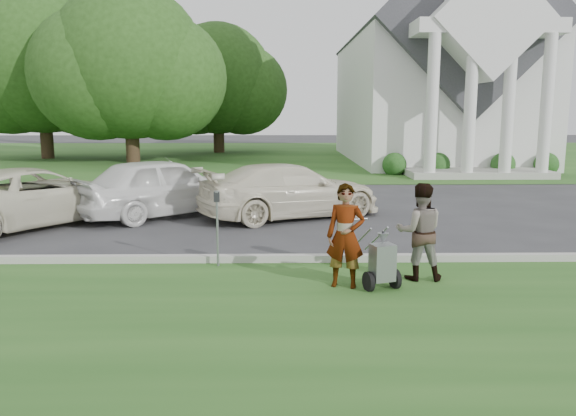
{
  "coord_description": "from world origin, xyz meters",
  "views": [
    {
      "loc": [
        0.22,
        -9.79,
        2.83
      ],
      "look_at": [
        0.38,
        0.0,
        1.15
      ],
      "focal_mm": 35.0,
      "sensor_mm": 36.0,
      "label": 1
    }
  ],
  "objects_px": {
    "tree_back": "(218,84)",
    "person_left": "(345,237)",
    "tree_left": "(129,70)",
    "car_c": "(290,191)",
    "church": "(432,57)",
    "car_b": "(164,187)",
    "parking_meter_near": "(217,219)",
    "tree_far": "(41,63)",
    "striping_cart": "(382,264)",
    "person_right": "(420,232)",
    "car_a": "(35,196)"
  },
  "relations": [
    {
      "from": "tree_left",
      "to": "car_c",
      "type": "height_order",
      "value": "tree_left"
    },
    {
      "from": "car_b",
      "to": "tree_back",
      "type": "bearing_deg",
      "value": -37.2
    },
    {
      "from": "tree_far",
      "to": "car_c",
      "type": "height_order",
      "value": "tree_far"
    },
    {
      "from": "car_c",
      "to": "parking_meter_near",
      "type": "bearing_deg",
      "value": 138.65
    },
    {
      "from": "tree_back",
      "to": "person_left",
      "type": "distance_m",
      "value": 31.67
    },
    {
      "from": "striping_cart",
      "to": "car_b",
      "type": "relative_size",
      "value": 0.24
    },
    {
      "from": "church",
      "to": "car_b",
      "type": "relative_size",
      "value": 5.03
    },
    {
      "from": "tree_far",
      "to": "church",
      "type": "bearing_deg",
      "value": -4.66
    },
    {
      "from": "person_right",
      "to": "car_c",
      "type": "height_order",
      "value": "person_right"
    },
    {
      "from": "tree_left",
      "to": "car_c",
      "type": "bearing_deg",
      "value": -63.01
    },
    {
      "from": "tree_left",
      "to": "tree_back",
      "type": "xyz_separation_m",
      "value": [
        4.0,
        8.0,
        -0.38
      ]
    },
    {
      "from": "tree_back",
      "to": "person_left",
      "type": "bearing_deg",
      "value": -80.29
    },
    {
      "from": "person_left",
      "to": "car_c",
      "type": "height_order",
      "value": "person_left"
    },
    {
      "from": "person_left",
      "to": "person_right",
      "type": "relative_size",
      "value": 1.02
    },
    {
      "from": "car_b",
      "to": "car_c",
      "type": "bearing_deg",
      "value": -133.53
    },
    {
      "from": "car_a",
      "to": "person_left",
      "type": "bearing_deg",
      "value": -179.68
    },
    {
      "from": "church",
      "to": "car_b",
      "type": "bearing_deg",
      "value": -124.01
    },
    {
      "from": "striping_cart",
      "to": "person_left",
      "type": "height_order",
      "value": "person_left"
    },
    {
      "from": "church",
      "to": "tree_back",
      "type": "distance_m",
      "value": 14.77
    },
    {
      "from": "person_left",
      "to": "parking_meter_near",
      "type": "xyz_separation_m",
      "value": [
        -2.2,
        1.27,
        0.05
      ]
    },
    {
      "from": "tree_back",
      "to": "car_c",
      "type": "height_order",
      "value": "tree_back"
    },
    {
      "from": "tree_far",
      "to": "striping_cart",
      "type": "xyz_separation_m",
      "value": [
        15.88,
        -26.11,
        -5.26
      ]
    },
    {
      "from": "car_a",
      "to": "car_c",
      "type": "bearing_deg",
      "value": -135.29
    },
    {
      "from": "tree_back",
      "to": "car_a",
      "type": "bearing_deg",
      "value": -94.26
    },
    {
      "from": "tree_left",
      "to": "striping_cart",
      "type": "distance_m",
      "value": 25.57
    },
    {
      "from": "tree_far",
      "to": "person_right",
      "type": "bearing_deg",
      "value": -57.01
    },
    {
      "from": "church",
      "to": "person_left",
      "type": "relative_size",
      "value": 14.27
    },
    {
      "from": "tree_back",
      "to": "person_right",
      "type": "distance_m",
      "value": 31.53
    },
    {
      "from": "parking_meter_near",
      "to": "person_right",
      "type": "bearing_deg",
      "value": -14.0
    },
    {
      "from": "tree_far",
      "to": "person_left",
      "type": "bearing_deg",
      "value": -59.49
    },
    {
      "from": "car_c",
      "to": "church",
      "type": "bearing_deg",
      "value": -50.37
    },
    {
      "from": "car_a",
      "to": "car_c",
      "type": "height_order",
      "value": "car_a"
    },
    {
      "from": "car_a",
      "to": "striping_cart",
      "type": "bearing_deg",
      "value": -178.31
    },
    {
      "from": "striping_cart",
      "to": "person_right",
      "type": "relative_size",
      "value": 0.71
    },
    {
      "from": "tree_back",
      "to": "church",
      "type": "bearing_deg",
      "value": -27.85
    },
    {
      "from": "parking_meter_near",
      "to": "car_c",
      "type": "xyz_separation_m",
      "value": [
        1.44,
        4.93,
        -0.16
      ]
    },
    {
      "from": "tree_back",
      "to": "car_b",
      "type": "bearing_deg",
      "value": -87.47
    },
    {
      "from": "church",
      "to": "tree_left",
      "type": "distance_m",
      "value": 17.07
    },
    {
      "from": "tree_left",
      "to": "person_right",
      "type": "relative_size",
      "value": 6.44
    },
    {
      "from": "tree_far",
      "to": "striping_cart",
      "type": "bearing_deg",
      "value": -58.7
    },
    {
      "from": "church",
      "to": "person_left",
      "type": "xyz_separation_m",
      "value": [
        -7.71,
        -24.1,
        -5.1
      ]
    },
    {
      "from": "tree_far",
      "to": "parking_meter_near",
      "type": "xyz_separation_m",
      "value": [
        13.11,
        -24.71,
        -4.8
      ]
    },
    {
      "from": "person_left",
      "to": "car_b",
      "type": "height_order",
      "value": "person_left"
    },
    {
      "from": "person_left",
      "to": "car_a",
      "type": "relative_size",
      "value": 0.32
    },
    {
      "from": "tree_left",
      "to": "car_b",
      "type": "bearing_deg",
      "value": -72.92
    },
    {
      "from": "person_right",
      "to": "car_a",
      "type": "bearing_deg",
      "value": -25.68
    },
    {
      "from": "tree_far",
      "to": "car_b",
      "type": "xyz_separation_m",
      "value": [
        11.09,
        -19.55,
        -4.88
      ]
    },
    {
      "from": "parking_meter_near",
      "to": "car_b",
      "type": "distance_m",
      "value": 5.54
    },
    {
      "from": "tree_left",
      "to": "car_b",
      "type": "relative_size",
      "value": 2.22
    },
    {
      "from": "church",
      "to": "tree_far",
      "type": "relative_size",
      "value": 2.07
    }
  ]
}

